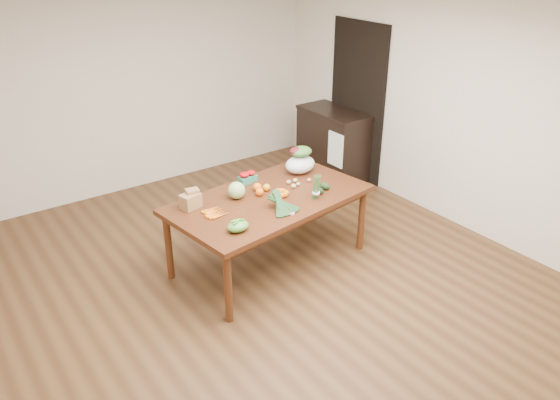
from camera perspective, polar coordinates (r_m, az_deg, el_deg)
floor at (r=5.34m, az=-0.63°, el=-9.11°), size 6.00×6.00×0.00m
room_walls at (r=4.69m, az=-0.71°, el=4.47°), size 5.02×6.02×2.70m
dining_table at (r=5.53m, az=-1.12°, el=-3.20°), size 2.08×1.34×0.75m
doorway_dark at (r=7.46m, az=8.04°, el=10.10°), size 0.02×1.00×2.10m
cabinet at (r=7.58m, az=5.53°, el=5.88°), size 0.52×1.02×0.94m
dish_towel at (r=7.14m, az=5.82°, el=5.26°), size 0.02×0.28×0.45m
paper_bag at (r=5.18m, az=-9.34°, el=0.04°), size 0.27×0.23×0.17m
cabbage at (r=5.31m, az=-4.56°, el=1.01°), size 0.17×0.17×0.17m
strawberry_basket_a at (r=5.64m, az=-3.73°, el=2.22°), size 0.12×0.12×0.10m
strawberry_basket_b at (r=5.70m, az=-3.04°, el=2.46°), size 0.11×0.11×0.09m
orange_a at (r=5.37m, az=-2.15°, el=0.85°), size 0.08×0.08×0.08m
orange_b at (r=5.46m, az=-2.39°, el=1.34°), size 0.09×0.09×0.09m
orange_c at (r=5.47m, az=-1.42°, el=1.32°), size 0.07×0.07×0.07m
mandarin_cluster at (r=5.35m, az=0.04°, el=0.82°), size 0.20×0.20×0.09m
carrots at (r=5.07m, az=-6.78°, el=-1.29°), size 0.25×0.24×0.03m
snap_pea_bag at (r=4.75m, az=-4.41°, el=-2.74°), size 0.20×0.15×0.09m
kale_bunch at (r=5.04m, az=0.48°, el=-0.39°), size 0.37×0.44×0.16m
asparagus_bundle at (r=5.28m, az=3.80°, el=1.37°), size 0.09×0.13×0.26m
potato_a at (r=5.53m, az=1.43°, el=1.47°), size 0.05×0.05×0.04m
potato_b at (r=5.59m, az=1.90°, el=1.69°), size 0.04×0.04×0.04m
potato_c at (r=5.67m, az=1.60°, el=2.07°), size 0.05×0.04×0.04m
potato_d at (r=5.62m, az=0.90°, el=1.89°), size 0.05×0.05×0.04m
potato_e at (r=5.68m, az=3.05°, el=2.09°), size 0.05×0.04×0.04m
avocado_a at (r=5.42m, az=4.11°, el=0.97°), size 0.09×0.12×0.07m
avocado_b at (r=5.51m, az=4.70°, el=1.47°), size 0.11×0.13×0.08m
salad_bag at (r=5.86m, az=2.12°, el=4.07°), size 0.37×0.30×0.27m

